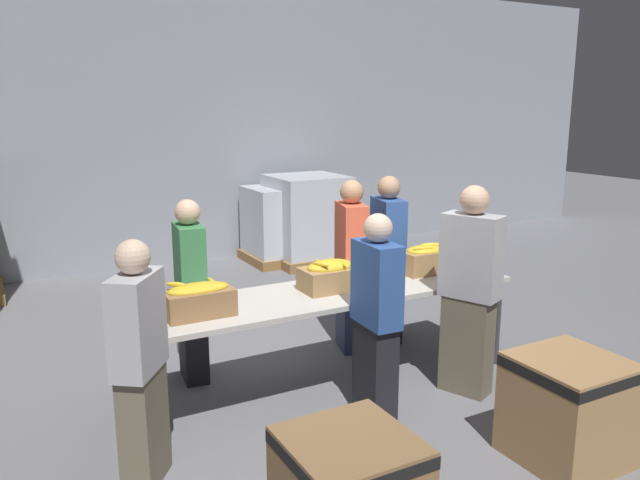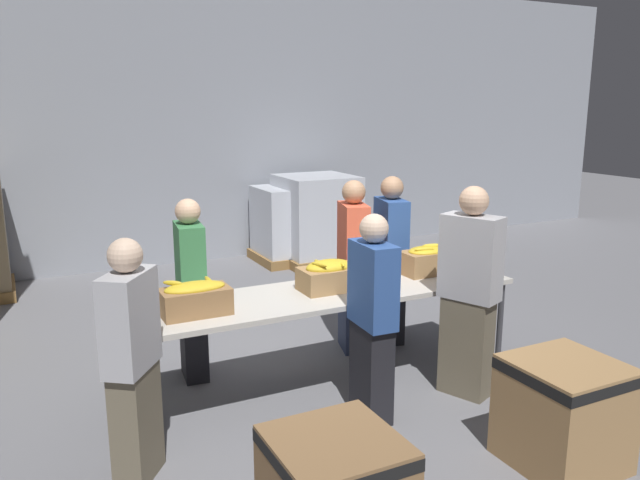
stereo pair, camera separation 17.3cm
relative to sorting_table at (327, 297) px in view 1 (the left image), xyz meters
The scene contains 15 objects.
ground_plane 0.75m from the sorting_table, ahead, with size 30.00×30.00×0.00m, color slate.
wall_back 4.70m from the sorting_table, 90.00° to the left, with size 16.00×0.08×4.00m.
sorting_table is the anchor object (origin of this frame).
banana_box_0 1.08m from the sorting_table, behind, with size 0.48×0.28×0.26m.
banana_box_1 0.18m from the sorting_table, 27.83° to the left, with size 0.47×0.29×0.25m.
banana_box_2 1.04m from the sorting_table, ahead, with size 0.44×0.27×0.27m.
volunteer_0 1.71m from the sorting_table, 158.93° to the right, with size 0.40×0.45×1.50m.
volunteer_1 1.19m from the sorting_table, 31.76° to the left, with size 0.31×0.47×1.59m.
volunteer_2 0.83m from the sorting_table, 45.40° to the left, with size 0.32×0.47×1.58m.
volunteer_3 1.11m from the sorting_table, 33.74° to the right, with size 0.38×0.49×1.65m.
volunteer_4 1.11m from the sorting_table, 144.49° to the left, with size 0.25×0.43×1.51m.
volunteer_5 0.62m from the sorting_table, 85.18° to the right, with size 0.23×0.42×1.51m.
donation_bin_1 1.90m from the sorting_table, 63.45° to the right, with size 0.64×0.64×0.68m.
pallet_stack_1 4.16m from the sorting_table, 70.27° to the left, with size 0.96×0.96×1.08m.
pallet_stack_2 4.10m from the sorting_table, 64.73° to the left, with size 1.10×1.10×1.24m.
Camera 1 is at (-2.30, -4.11, 2.25)m, focal length 35.00 mm.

